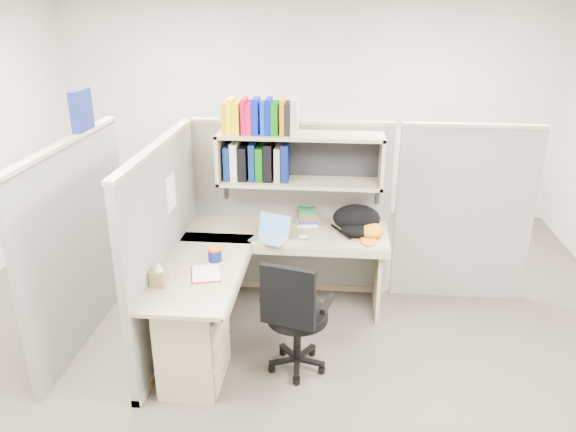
# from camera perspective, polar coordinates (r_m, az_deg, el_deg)

# --- Properties ---
(ground) EXTENTS (6.00, 6.00, 0.00)m
(ground) POSITION_cam_1_polar(r_m,az_deg,el_deg) (4.71, -0.79, -12.48)
(ground) COLOR #3B362D
(ground) RESTS_ON ground
(room_shell) EXTENTS (6.00, 6.00, 6.00)m
(room_shell) POSITION_cam_1_polar(r_m,az_deg,el_deg) (4.03, -0.90, 6.97)
(room_shell) COLOR #A9A399
(room_shell) RESTS_ON ground
(cubicle) EXTENTS (3.79, 1.84, 1.95)m
(cubicle) POSITION_cam_1_polar(r_m,az_deg,el_deg) (4.73, -4.69, 0.07)
(cubicle) COLOR slate
(cubicle) RESTS_ON ground
(desk) EXTENTS (1.74, 1.75, 0.73)m
(desk) POSITION_cam_1_polar(r_m,az_deg,el_deg) (4.29, -6.73, -9.38)
(desk) COLOR gray
(desk) RESTS_ON ground
(laptop) EXTENTS (0.37, 0.37, 0.21)m
(laptop) POSITION_cam_1_polar(r_m,az_deg,el_deg) (4.63, -1.95, -1.35)
(laptop) COLOR silver
(laptop) RESTS_ON desk
(backpack) EXTENTS (0.46, 0.39, 0.24)m
(backpack) POSITION_cam_1_polar(r_m,az_deg,el_deg) (4.80, 6.98, -0.46)
(backpack) COLOR black
(backpack) RESTS_ON desk
(orange_cap) EXTENTS (0.26, 0.28, 0.12)m
(orange_cap) POSITION_cam_1_polar(r_m,az_deg,el_deg) (4.77, 8.43, -1.44)
(orange_cap) COLOR orange
(orange_cap) RESTS_ON desk
(snack_canister) EXTENTS (0.11, 0.11, 0.11)m
(snack_canister) POSITION_cam_1_polar(r_m,az_deg,el_deg) (4.34, -7.44, -3.82)
(snack_canister) COLOR #0E1552
(snack_canister) RESTS_ON desk
(tissue_box) EXTENTS (0.12, 0.12, 0.18)m
(tissue_box) POSITION_cam_1_polar(r_m,az_deg,el_deg) (4.05, -12.99, -5.70)
(tissue_box) COLOR olive
(tissue_box) RESTS_ON desk
(mouse) EXTENTS (0.10, 0.08, 0.04)m
(mouse) POSITION_cam_1_polar(r_m,az_deg,el_deg) (4.69, 1.55, -2.15)
(mouse) COLOR #99B3D9
(mouse) RESTS_ON desk
(paper_cup) EXTENTS (0.08, 0.08, 0.09)m
(paper_cup) POSITION_cam_1_polar(r_m,az_deg,el_deg) (4.95, -0.60, -0.50)
(paper_cup) COLOR white
(paper_cup) RESTS_ON desk
(book_stack) EXTENTS (0.21, 0.26, 0.12)m
(book_stack) POSITION_cam_1_polar(r_m,az_deg,el_deg) (5.02, 1.95, -0.02)
(book_stack) COLOR gray
(book_stack) RESTS_ON desk
(loose_paper) EXTENTS (0.26, 0.31, 0.00)m
(loose_paper) POSITION_cam_1_polar(r_m,az_deg,el_deg) (4.18, -8.30, -5.75)
(loose_paper) COLOR silver
(loose_paper) RESTS_ON desk
(task_chair) EXTENTS (0.54, 0.50, 0.95)m
(task_chair) POSITION_cam_1_polar(r_m,az_deg,el_deg) (4.18, 0.75, -11.80)
(task_chair) COLOR black
(task_chair) RESTS_ON ground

